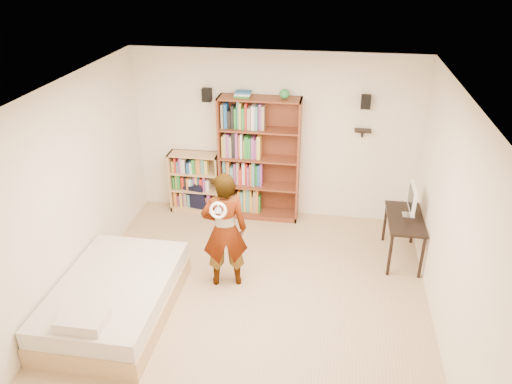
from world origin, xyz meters
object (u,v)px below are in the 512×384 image
at_px(tall_bookshelf, 259,160).
at_px(daybed, 115,294).
at_px(person, 225,230).
at_px(computer_desk, 402,238).
at_px(low_bookshelf, 195,182).

bearing_deg(tall_bookshelf, daybed, -116.61).
height_order(daybed, person, person).
xyz_separation_m(tall_bookshelf, computer_desk, (2.20, -0.92, -0.67)).
bearing_deg(person, computer_desk, -172.47).
xyz_separation_m(tall_bookshelf, daybed, (-1.36, -2.71, -0.71)).
bearing_deg(daybed, person, 34.92).
distance_m(low_bookshelf, person, 2.14).
bearing_deg(low_bookshelf, tall_bookshelf, -1.64).
distance_m(computer_desk, person, 2.60).
height_order(tall_bookshelf, computer_desk, tall_bookshelf).
distance_m(tall_bookshelf, person, 1.90).
relative_size(computer_desk, person, 0.61).
relative_size(tall_bookshelf, person, 1.25).
relative_size(low_bookshelf, person, 0.64).
distance_m(computer_desk, daybed, 3.99).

